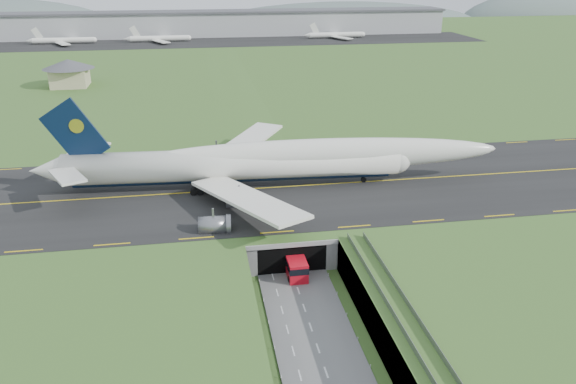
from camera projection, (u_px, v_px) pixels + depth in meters
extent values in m
plane|color=#3F6126|center=(301.00, 298.00, 89.96)|extent=(900.00, 900.00, 0.00)
cube|color=gray|center=(301.00, 282.00, 88.82)|extent=(800.00, 800.00, 6.00)
cube|color=slate|center=(310.00, 326.00, 83.07)|extent=(12.00, 75.00, 0.20)
cube|color=black|center=(272.00, 188.00, 117.76)|extent=(800.00, 44.00, 0.18)
cube|color=gray|center=(282.00, 218.00, 105.21)|extent=(16.00, 22.00, 1.00)
cube|color=gray|center=(245.00, 233.00, 105.09)|extent=(2.00, 22.00, 6.00)
cube|color=gray|center=(318.00, 227.00, 107.22)|extent=(2.00, 22.00, 6.00)
cube|color=black|center=(286.00, 245.00, 101.78)|extent=(12.00, 12.00, 5.00)
cube|color=#A8A8A3|center=(292.00, 245.00, 95.09)|extent=(17.00, 0.50, 0.80)
cube|color=#A8A8A3|center=(411.00, 331.00, 72.55)|extent=(3.00, 53.00, 0.50)
cube|color=gray|center=(401.00, 327.00, 72.05)|extent=(0.06, 53.00, 1.00)
cube|color=gray|center=(422.00, 325.00, 72.48)|extent=(0.06, 53.00, 1.00)
cylinder|color=#A8A8A3|center=(402.00, 338.00, 75.97)|extent=(0.90, 0.90, 5.60)
cylinder|color=#A8A8A3|center=(375.00, 291.00, 86.92)|extent=(0.90, 0.90, 5.60)
cylinder|color=white|center=(234.00, 164.00, 116.11)|extent=(69.14, 10.72, 6.48)
sphere|color=white|center=(396.00, 159.00, 119.42)|extent=(6.73, 6.73, 6.35)
cone|color=white|center=(47.00, 171.00, 112.52)|extent=(7.46, 6.58, 6.16)
ellipsoid|color=white|center=(323.00, 155.00, 117.34)|extent=(75.71, 10.61, 6.81)
ellipsoid|color=black|center=(392.00, 155.00, 119.01)|extent=(4.70, 3.11, 2.27)
cylinder|color=#081732|center=(235.00, 176.00, 117.07)|extent=(65.47, 6.76, 2.72)
cube|color=white|center=(242.00, 145.00, 131.60)|extent=(22.68, 29.21, 2.73)
cube|color=white|center=(86.00, 151.00, 119.51)|extent=(9.72, 11.89, 1.04)
cube|color=white|center=(247.00, 199.00, 101.78)|extent=(19.87, 30.33, 2.73)
cube|color=white|center=(67.00, 176.00, 105.53)|extent=(8.76, 12.04, 1.04)
cube|color=#081732|center=(75.00, 133.00, 110.27)|extent=(12.89, 1.40, 14.33)
cylinder|color=gold|center=(77.00, 126.00, 109.74)|extent=(2.87, 0.88, 2.84)
cylinder|color=slate|center=(237.00, 167.00, 126.61)|extent=(5.46, 3.66, 3.34)
cylinder|color=slate|center=(217.00, 153.00, 135.94)|extent=(5.46, 3.66, 3.34)
cylinder|color=slate|center=(239.00, 201.00, 108.90)|extent=(5.46, 3.66, 3.34)
cylinder|color=slate|center=(214.00, 225.00, 98.66)|extent=(5.46, 3.66, 3.34)
cylinder|color=black|center=(363.00, 180.00, 120.46)|extent=(1.14, 0.57, 1.11)
cube|color=black|center=(213.00, 185.00, 117.33)|extent=(6.50, 7.45, 1.42)
cube|color=red|center=(295.00, 264.00, 96.60)|extent=(3.23, 8.50, 3.39)
cube|color=black|center=(295.00, 260.00, 96.34)|extent=(3.30, 8.62, 1.13)
cube|color=black|center=(295.00, 271.00, 97.13)|extent=(3.00, 7.94, 0.57)
cylinder|color=black|center=(289.00, 279.00, 94.27)|extent=(0.40, 1.02, 1.02)
cylinder|color=black|center=(284.00, 263.00, 99.42)|extent=(0.40, 1.02, 1.02)
cylinder|color=black|center=(306.00, 278.00, 94.74)|extent=(0.40, 1.02, 1.02)
cylinder|color=black|center=(300.00, 261.00, 99.89)|extent=(0.40, 1.02, 1.02)
cube|color=#C2B88C|center=(70.00, 78.00, 212.95)|extent=(13.03, 13.03, 6.88)
cone|color=#4C4C51|center=(68.00, 64.00, 210.99)|extent=(19.12, 19.12, 3.44)
cube|color=#B2B2B2|center=(214.00, 24.00, 358.60)|extent=(300.00, 22.00, 15.00)
cube|color=#4C4C51|center=(213.00, 12.00, 355.75)|extent=(302.00, 24.00, 1.20)
cube|color=black|center=(217.00, 42.00, 334.01)|extent=(320.00, 50.00, 0.08)
cylinder|color=white|center=(64.00, 40.00, 324.39)|extent=(34.00, 3.20, 3.20)
cylinder|color=white|center=(160.00, 38.00, 332.71)|extent=(34.00, 3.20, 3.20)
cylinder|color=white|center=(336.00, 35.00, 349.16)|extent=(34.00, 3.20, 3.20)
ellipsoid|color=slate|center=(343.00, 27.00, 502.18)|extent=(260.00, 91.00, 44.00)
ellipsoid|color=slate|center=(547.00, 24.00, 532.70)|extent=(180.00, 63.00, 60.00)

